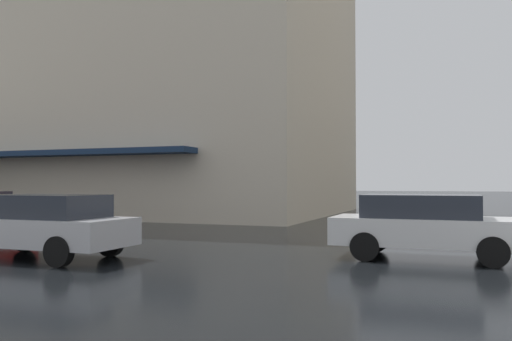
# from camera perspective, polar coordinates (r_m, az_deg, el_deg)

# --- Properties ---
(haussmann_block_mid) EXTENTS (15.96, 25.38, 25.50)m
(haussmann_block_mid) POSITION_cam_1_polar(r_m,az_deg,el_deg) (34.22, -14.20, 17.07)
(haussmann_block_mid) COLOR beige
(haussmann_block_mid) RESTS_ON ground_plane
(car_silver) EXTENTS (1.85, 4.10, 1.41)m
(car_silver) POSITION_cam_1_polar(r_m,az_deg,el_deg) (12.54, -22.27, -5.44)
(car_silver) COLOR #B7B7BC
(car_silver) RESTS_ON ground_plane
(car_white) EXTENTS (1.85, 4.10, 1.41)m
(car_white) POSITION_cam_1_polar(r_m,az_deg,el_deg) (12.16, 18.02, -5.60)
(car_white) COLOR silver
(car_white) RESTS_ON ground_plane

